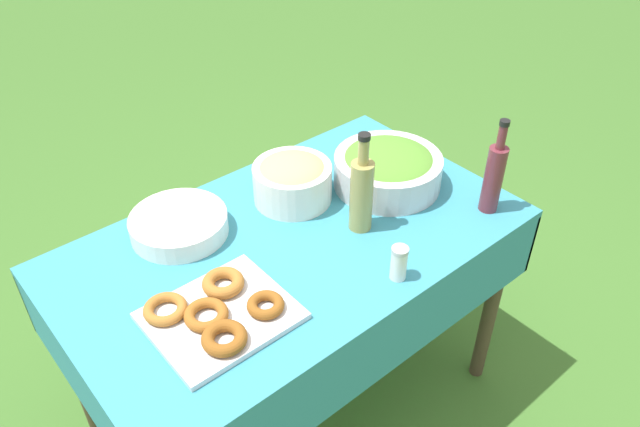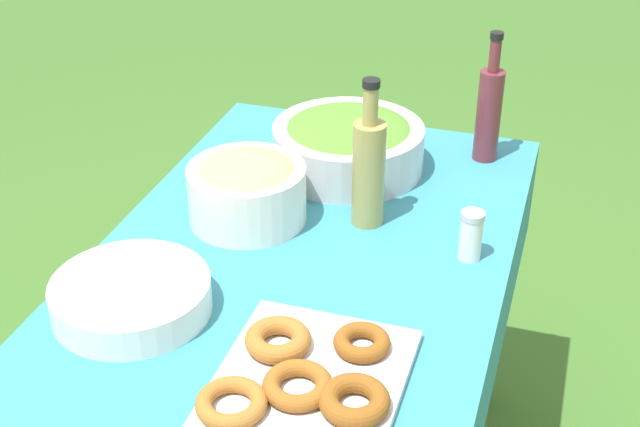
{
  "view_description": "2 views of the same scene",
  "coord_description": "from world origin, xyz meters",
  "views": [
    {
      "loc": [
        -0.82,
        -1.09,
        1.9
      ],
      "look_at": [
        0.06,
        -0.05,
        0.86
      ],
      "focal_mm": 35.0,
      "sensor_mm": 36.0,
      "label": 1
    },
    {
      "loc": [
        -1.32,
        -0.46,
        1.71
      ],
      "look_at": [
        0.01,
        -0.04,
        0.88
      ],
      "focal_mm": 50.0,
      "sensor_mm": 36.0,
      "label": 2
    }
  ],
  "objects": [
    {
      "name": "salt_shaker",
      "position": [
        0.11,
        -0.31,
        0.82
      ],
      "size": [
        0.05,
        0.05,
        0.1
      ],
      "color": "white",
      "rests_on": "picnic_table"
    },
    {
      "name": "wine_bottle",
      "position": [
        0.54,
        -0.27,
        0.89
      ],
      "size": [
        0.06,
        0.06,
        0.3
      ],
      "color": "maroon",
      "rests_on": "picnic_table"
    },
    {
      "name": "olive_oil_bottle",
      "position": [
        0.18,
        -0.09,
        0.89
      ],
      "size": [
        0.07,
        0.07,
        0.31
      ],
      "color": "#998E4C",
      "rests_on": "picnic_table"
    },
    {
      "name": "donut_platter",
      "position": [
        -0.33,
        -0.13,
        0.79
      ],
      "size": [
        0.35,
        0.32,
        0.05
      ],
      "color": "silver",
      "rests_on": "picnic_table"
    },
    {
      "name": "picnic_table",
      "position": [
        0.0,
        0.0,
        0.66
      ],
      "size": [
        1.31,
        0.78,
        0.77
      ],
      "color": "teal",
      "rests_on": "ground_plane"
    },
    {
      "name": "pasta_bowl",
      "position": [
        0.12,
        0.15,
        0.84
      ],
      "size": [
        0.24,
        0.24,
        0.14
      ],
      "color": "white",
      "rests_on": "picnic_table"
    },
    {
      "name": "plate_stack",
      "position": [
        -0.23,
        0.22,
        0.8
      ],
      "size": [
        0.28,
        0.28,
        0.06
      ],
      "color": "white",
      "rests_on": "picnic_table"
    },
    {
      "name": "salad_bowl",
      "position": [
        0.39,
        0.01,
        0.83
      ],
      "size": [
        0.34,
        0.34,
        0.12
      ],
      "color": "silver",
      "rests_on": "picnic_table"
    }
  ]
}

